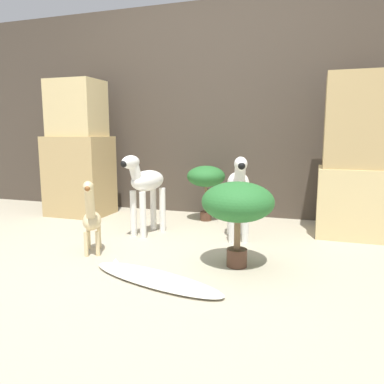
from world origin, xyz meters
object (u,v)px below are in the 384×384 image
Objects in this scene: surfboard at (154,278)px; potted_palm_back at (238,204)px; giraffe_figurine at (91,217)px; potted_palm_front at (206,178)px; zebra_right at (238,188)px; zebra_left at (145,185)px.

potted_palm_back is at bearing 43.40° from surfboard.
giraffe_figurine reaches higher than potted_palm_front.
giraffe_figurine is at bearing 152.61° from surfboard.
zebra_right is at bearing 37.13° from giraffe_figurine.
potted_palm_front is (0.49, 1.26, 0.15)m from giraffe_figurine.
surfboard is (-0.30, -1.03, -0.41)m from zebra_right.
zebra_left is 1.12m from surfboard.
zebra_right is at bearing -52.01° from potted_palm_front.
potted_palm_back is 0.70m from surfboard.
potted_palm_front is (0.34, 0.67, 0.00)m from zebra_left.
zebra_left is 0.63m from giraffe_figurine.
potted_palm_front is at bearing 115.13° from potted_palm_back.
giraffe_figurine is 0.75m from surfboard.
zebra_right is 0.64m from potted_palm_back.
zebra_right reaches higher than potted_palm_front.
giraffe_figurine is 1.06m from potted_palm_back.
potted_palm_back is (0.12, -0.63, -0.01)m from zebra_right.
giraffe_figurine is (-0.15, -0.60, -0.15)m from zebra_left.
zebra_left is 1.04m from potted_palm_back.
giraffe_figurine is (-0.93, -0.70, -0.15)m from zebra_right.
zebra_right is 0.71m from potted_palm_front.
potted_palm_front is 1.32m from potted_palm_back.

